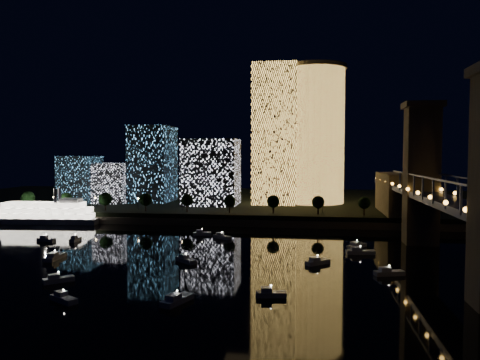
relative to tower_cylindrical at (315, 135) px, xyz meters
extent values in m
plane|color=black|center=(-28.82, -138.56, -42.53)|extent=(520.00, 520.00, 0.00)
cube|color=black|center=(-28.82, 21.44, -40.03)|extent=(420.00, 160.00, 5.00)
cube|color=#6B5E4C|center=(-28.82, -56.56, -41.03)|extent=(420.00, 6.00, 3.00)
cylinder|color=#EDB04C|center=(0.00, 0.00, -1.13)|extent=(32.00, 32.00, 72.80)
cylinder|color=#6B5E4C|center=(0.00, 0.00, 36.28)|extent=(34.00, 34.00, 2.00)
cube|color=#EDB04C|center=(-21.18, -7.10, -0.26)|extent=(23.42, 23.42, 74.53)
cube|color=white|center=(-54.22, -17.67, -20.13)|extent=(28.27, 23.92, 34.79)
cube|color=#5DBBFF|center=(-90.71, -4.88, -16.19)|extent=(21.33, 27.73, 42.66)
cube|color=white|center=(-112.19, -14.45, -26.62)|extent=(21.81, 19.82, 21.81)
cube|color=#5DBBFF|center=(-128.18, -18.28, -24.65)|extent=(18.40, 20.24, 25.76)
cube|color=navy|center=(36.18, -138.56, -24.53)|extent=(10.00, 260.00, 2.00)
cube|color=#6B5E4C|center=(36.18, -88.56, -18.53)|extent=(11.00, 9.00, 48.00)
cube|color=#6B5E4C|center=(36.18, -88.56, 6.47)|extent=(13.00, 11.00, 2.00)
cube|color=navy|center=(31.18, -138.56, -17.53)|extent=(0.50, 150.00, 0.50)
cube|color=#6B5E4C|center=(36.18, -38.56, -31.03)|extent=(12.00, 40.00, 23.00)
cube|color=navy|center=(31.18, -150.56, -21.03)|extent=(0.50, 0.50, 7.00)
cube|color=navy|center=(31.18, -126.56, -21.03)|extent=(0.50, 0.50, 7.00)
cube|color=navy|center=(31.18, -102.56, -21.03)|extent=(0.50, 0.50, 7.00)
cube|color=navy|center=(31.18, -78.56, -21.03)|extent=(0.50, 0.50, 7.00)
sphere|color=#FDA737|center=(30.68, -138.56, -22.73)|extent=(1.20, 1.20, 1.20)
sphere|color=#FDA737|center=(30.68, -93.56, -22.73)|extent=(1.20, 1.20, 1.20)
sphere|color=#FDA737|center=(30.68, -48.56, -22.73)|extent=(1.20, 1.20, 1.20)
cube|color=silver|center=(-123.79, -61.40, -41.23)|extent=(52.42, 15.96, 2.58)
cube|color=white|center=(-123.79, -61.40, -38.76)|extent=(48.04, 14.54, 2.37)
cube|color=white|center=(-123.79, -61.40, -36.39)|extent=(43.67, 13.12, 2.37)
cube|color=white|center=(-123.79, -61.40, -34.03)|extent=(37.15, 11.53, 2.37)
cube|color=silver|center=(-110.92, -60.36, -31.98)|extent=(9.10, 7.13, 1.94)
cylinder|color=black|center=(-117.18, -63.02, -29.62)|extent=(1.51, 1.51, 6.45)
cylinder|color=black|center=(-117.53, -58.73, -29.62)|extent=(1.51, 1.51, 6.45)
cube|color=silver|center=(-35.19, -88.79, -41.93)|extent=(7.56, 5.80, 1.20)
cube|color=silver|center=(-36.15, -88.22, -40.83)|extent=(3.20, 2.97, 1.00)
sphere|color=white|center=(-35.19, -88.79, -39.93)|extent=(0.36, 0.36, 0.36)
cube|color=silver|center=(-0.33, -125.00, -41.93)|extent=(7.48, 7.03, 1.20)
cube|color=silver|center=(-1.21, -125.77, -40.83)|extent=(3.38, 3.32, 1.00)
sphere|color=white|center=(-0.33, -125.00, -39.93)|extent=(0.36, 0.36, 0.36)
cube|color=silver|center=(-44.31, -82.76, -41.93)|extent=(7.48, 4.26, 1.20)
cube|color=silver|center=(-45.33, -83.08, -40.83)|extent=(2.93, 2.50, 1.00)
sphere|color=white|center=(-44.31, -82.76, -39.93)|extent=(0.36, 0.36, 0.36)
cube|color=silver|center=(-79.13, -129.77, -41.93)|extent=(3.35, 9.57, 1.20)
cube|color=silver|center=(-79.09, -131.19, -40.83)|extent=(2.57, 3.40, 1.00)
sphere|color=white|center=(-79.13, -129.77, -39.93)|extent=(0.36, 0.36, 0.36)
cube|color=silver|center=(-38.62, -128.23, -41.93)|extent=(7.49, 6.92, 1.20)
cube|color=silver|center=(-39.50, -127.47, -40.83)|extent=(3.37, 3.29, 1.00)
sphere|color=white|center=(-38.62, -128.23, -39.93)|extent=(0.36, 0.36, 0.36)
cube|color=silver|center=(13.34, -98.88, -41.93)|extent=(7.23, 8.57, 1.20)
cube|color=silver|center=(12.59, -99.92, -40.83)|extent=(3.56, 3.74, 1.00)
sphere|color=white|center=(13.34, -98.88, -39.93)|extent=(0.36, 0.36, 0.36)
cube|color=silver|center=(-55.15, -167.92, -41.93)|extent=(7.49, 5.68, 1.20)
cube|color=silver|center=(-56.10, -167.37, -40.83)|extent=(3.16, 2.92, 1.00)
sphere|color=white|center=(-55.15, -167.92, -39.93)|extent=(0.36, 0.36, 0.36)
cube|color=silver|center=(18.04, -134.81, -41.93)|extent=(8.22, 4.68, 1.20)
cube|color=silver|center=(16.91, -135.15, -40.83)|extent=(3.21, 2.75, 1.00)
sphere|color=white|center=(18.04, -134.81, -39.93)|extent=(0.36, 0.36, 0.36)
cube|color=silver|center=(-87.37, -101.68, -41.93)|extent=(2.25, 6.37, 1.20)
cube|color=silver|center=(-87.34, -102.63, -40.83)|extent=(1.72, 2.27, 1.00)
sphere|color=white|center=(-87.37, -101.68, -39.93)|extent=(0.36, 0.36, 0.36)
cube|color=silver|center=(-64.42, -153.65, -41.93)|extent=(7.02, 6.62, 1.20)
cube|color=silver|center=(-65.24, -154.38, -40.83)|extent=(3.18, 3.13, 1.00)
sphere|color=white|center=(-64.42, -153.65, -39.93)|extent=(0.36, 0.36, 0.36)
cube|color=silver|center=(-30.76, -165.01, -41.93)|extent=(5.69, 9.14, 1.20)
cube|color=silver|center=(-31.22, -166.23, -40.83)|extent=(3.20, 3.66, 1.00)
sphere|color=white|center=(-30.76, -165.01, -39.93)|extent=(0.36, 0.36, 0.36)
cube|color=silver|center=(-11.21, -157.96, -41.93)|extent=(7.05, 3.11, 1.20)
cube|color=silver|center=(-12.22, -158.10, -40.83)|extent=(2.61, 2.09, 1.00)
sphere|color=white|center=(-11.21, -157.96, -39.93)|extent=(0.36, 0.36, 0.36)
cube|color=silver|center=(-97.66, -103.57, -41.93)|extent=(7.06, 3.02, 1.20)
cube|color=silver|center=(-98.68, -103.44, -40.83)|extent=(2.59, 2.06, 1.00)
sphere|color=white|center=(-97.66, -103.57, -39.93)|extent=(0.36, 0.36, 0.36)
cube|color=silver|center=(13.43, -108.95, -41.93)|extent=(9.30, 4.04, 1.20)
cube|color=silver|center=(12.09, -109.13, -40.83)|extent=(3.43, 2.74, 1.00)
sphere|color=white|center=(13.43, -108.95, -39.93)|extent=(0.36, 0.36, 0.36)
cylinder|color=black|center=(-138.82, -50.56, -35.53)|extent=(0.70, 0.70, 4.00)
sphere|color=black|center=(-138.82, -50.56, -32.03)|extent=(6.64, 6.64, 6.64)
cylinder|color=black|center=(-118.82, -50.56, -35.53)|extent=(0.70, 0.70, 4.00)
sphere|color=black|center=(-118.82, -50.56, -32.03)|extent=(5.59, 5.59, 5.59)
cylinder|color=black|center=(-98.82, -50.56, -35.53)|extent=(0.70, 0.70, 4.00)
sphere|color=black|center=(-98.82, -50.56, -32.03)|extent=(6.34, 6.34, 6.34)
cylinder|color=black|center=(-78.82, -50.56, -35.53)|extent=(0.70, 0.70, 4.00)
sphere|color=black|center=(-78.82, -50.56, -32.03)|extent=(6.06, 6.06, 6.06)
cylinder|color=black|center=(-58.82, -50.56, -35.53)|extent=(0.70, 0.70, 4.00)
sphere|color=black|center=(-58.82, -50.56, -32.03)|extent=(5.62, 5.62, 5.62)
cylinder|color=black|center=(-38.82, -50.56, -35.53)|extent=(0.70, 0.70, 4.00)
sphere|color=black|center=(-38.82, -50.56, -32.03)|extent=(5.25, 5.25, 5.25)
cylinder|color=black|center=(-18.82, -50.56, -35.53)|extent=(0.70, 0.70, 4.00)
sphere|color=black|center=(-18.82, -50.56, -32.03)|extent=(5.79, 5.79, 5.79)
cylinder|color=black|center=(1.18, -50.56, -35.53)|extent=(0.70, 0.70, 4.00)
sphere|color=black|center=(1.18, -50.56, -32.03)|extent=(5.62, 5.62, 5.62)
cylinder|color=black|center=(21.18, -50.56, -35.53)|extent=(0.70, 0.70, 4.00)
sphere|color=black|center=(21.18, -50.56, -32.03)|extent=(5.45, 5.45, 5.45)
cylinder|color=black|center=(-128.82, -44.56, -35.03)|extent=(0.24, 0.24, 5.00)
sphere|color=#FFCC7F|center=(-128.82, -44.56, -32.23)|extent=(0.70, 0.70, 0.70)
cylinder|color=black|center=(-106.82, -44.56, -35.03)|extent=(0.24, 0.24, 5.00)
sphere|color=#FFCC7F|center=(-106.82, -44.56, -32.23)|extent=(0.70, 0.70, 0.70)
cylinder|color=black|center=(-84.82, -44.56, -35.03)|extent=(0.24, 0.24, 5.00)
sphere|color=#FFCC7F|center=(-84.82, -44.56, -32.23)|extent=(0.70, 0.70, 0.70)
cylinder|color=black|center=(-62.82, -44.56, -35.03)|extent=(0.24, 0.24, 5.00)
sphere|color=#FFCC7F|center=(-62.82, -44.56, -32.23)|extent=(0.70, 0.70, 0.70)
cylinder|color=black|center=(-40.82, -44.56, -35.03)|extent=(0.24, 0.24, 5.00)
sphere|color=#FFCC7F|center=(-40.82, -44.56, -32.23)|extent=(0.70, 0.70, 0.70)
cylinder|color=black|center=(-18.82, -44.56, -35.03)|extent=(0.24, 0.24, 5.00)
sphere|color=#FFCC7F|center=(-18.82, -44.56, -32.23)|extent=(0.70, 0.70, 0.70)
cylinder|color=black|center=(3.18, -44.56, -35.03)|extent=(0.24, 0.24, 5.00)
sphere|color=#FFCC7F|center=(3.18, -44.56, -32.23)|extent=(0.70, 0.70, 0.70)
camera|label=1|loc=(-3.13, -260.38, -10.69)|focal=35.00mm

